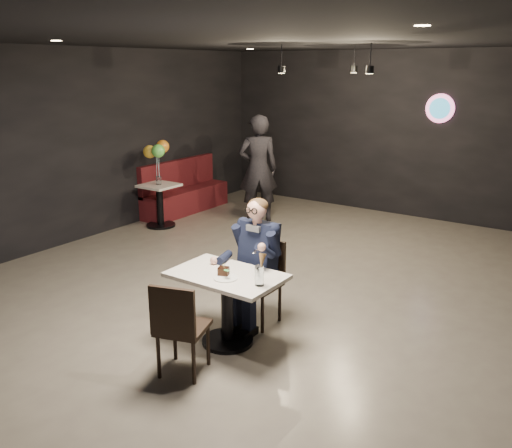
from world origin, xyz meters
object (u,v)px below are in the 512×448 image
Objects in this scene: booth_bench at (185,187)px; main_table at (227,309)px; side_table at (160,206)px; chair_far at (258,283)px; passerby at (258,169)px; balloon_vase at (159,180)px; sundae_glass at (259,276)px; seated_man at (258,261)px; chair_near at (183,326)px.

main_table is at bearing -43.74° from booth_bench.
side_table is at bearing 142.99° from main_table.
chair_far is 0.48× the size of passerby.
side_table is (-3.51, 2.10, -0.10)m from chair_far.
passerby is (1.19, 1.29, 0.13)m from balloon_vase.
sundae_glass is 0.26× the size of side_table.
seated_man is at bearing 90.00° from main_table.
passerby is (-2.32, 4.59, 0.49)m from chair_near.
seated_man is (0.00, 1.20, 0.26)m from chair_near.
passerby is (1.49, 0.29, 0.46)m from booth_bench.
passerby is at bearing 47.31° from side_table.
chair_far reaches higher than main_table.
passerby is at bearing 47.31° from balloon_vase.
chair_far and chair_near have the same top height.
seated_man is (0.00, 0.00, 0.26)m from chair_far.
chair_near is 5.74m from booth_bench.
sundae_glass reaches higher than side_table.
seated_man reaches higher than main_table.
sundae_glass is at bearing -34.47° from side_table.
sundae_glass is at bearing -54.83° from chair_far.
main_table is at bearing -37.01° from balloon_vase.
chair_near is at bearing -43.21° from side_table.
side_table is (0.30, -1.00, -0.13)m from booth_bench.
passerby is (-2.75, 3.99, 0.11)m from sundae_glass.
seated_man is at bearing -30.84° from side_table.
chair_near reaches higher than balloon_vase.
booth_bench is (-3.81, 3.10, 0.03)m from chair_far.
sundae_glass is at bearing -54.83° from seated_man.
chair_near reaches higher than main_table.
balloon_vase is (-3.94, 2.70, -0.02)m from sundae_glass.
chair_far is at bearing 125.17° from sundae_glass.
sundae_glass is at bearing -41.15° from booth_bench.
seated_man is at bearing 125.17° from sundae_glass.
chair_far is 0.26m from seated_man.
seated_man is 0.73× the size of booth_bench.
chair_far is 4.13m from passerby.
booth_bench is at bearing 140.90° from seated_man.
chair_near is 1.23m from seated_man.
seated_man is 10.22× the size of balloon_vase.
booth_bench reaches higher than chair_far.
passerby is at bearing 124.46° from chair_far.
booth_bench is (-4.24, 3.70, -0.35)m from sundae_glass.
booth_bench reaches higher than chair_near.
sundae_glass is at bearing 84.58° from passerby.
chair_far is at bearing -39.10° from booth_bench.
booth_bench is (-3.81, 4.30, 0.03)m from chair_near.
chair_far reaches higher than side_table.
sundae_glass is (0.43, -0.06, 0.47)m from main_table.
chair_near is 0.48× the size of passerby.
seated_man is 4.11m from passerby.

